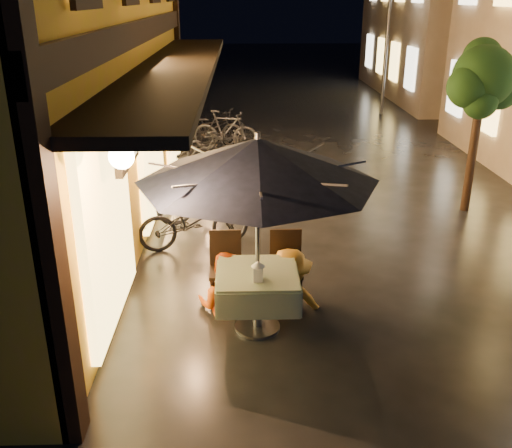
{
  "coord_description": "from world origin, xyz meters",
  "views": [
    {
      "loc": [
        -1.9,
        -5.65,
        3.84
      ],
      "look_at": [
        -1.71,
        1.02,
        1.15
      ],
      "focal_mm": 40.0,
      "sensor_mm": 36.0,
      "label": 1
    }
  ],
  "objects_px": {
    "table_lantern": "(258,270)",
    "person_orange": "(224,254)",
    "patio_umbrella": "(258,160)",
    "person_yellow": "(290,252)",
    "bicycle_0": "(194,220)",
    "cafe_table": "(257,286)"
  },
  "relations": [
    {
      "from": "table_lantern",
      "to": "person_orange",
      "type": "relative_size",
      "value": 0.16
    },
    {
      "from": "patio_umbrella",
      "to": "person_yellow",
      "type": "relative_size",
      "value": 1.72
    },
    {
      "from": "table_lantern",
      "to": "person_orange",
      "type": "bearing_deg",
      "value": 119.13
    },
    {
      "from": "person_yellow",
      "to": "bicycle_0",
      "type": "bearing_deg",
      "value": -60.16
    },
    {
      "from": "person_orange",
      "to": "person_yellow",
      "type": "xyz_separation_m",
      "value": [
        0.84,
        -0.01,
        0.03
      ]
    },
    {
      "from": "person_yellow",
      "to": "bicycle_0",
      "type": "xyz_separation_m",
      "value": [
        -1.37,
        1.99,
        -0.33
      ]
    },
    {
      "from": "table_lantern",
      "to": "patio_umbrella",
      "type": "bearing_deg",
      "value": 90.0
    },
    {
      "from": "cafe_table",
      "to": "bicycle_0",
      "type": "height_order",
      "value": "bicycle_0"
    },
    {
      "from": "table_lantern",
      "to": "person_yellow",
      "type": "height_order",
      "value": "person_yellow"
    },
    {
      "from": "cafe_table",
      "to": "patio_umbrella",
      "type": "bearing_deg",
      "value": -14.04
    },
    {
      "from": "person_yellow",
      "to": "patio_umbrella",
      "type": "bearing_deg",
      "value": 44.75
    },
    {
      "from": "cafe_table",
      "to": "person_yellow",
      "type": "relative_size",
      "value": 0.62
    },
    {
      "from": "person_orange",
      "to": "table_lantern",
      "type": "bearing_deg",
      "value": 133.57
    },
    {
      "from": "table_lantern",
      "to": "person_yellow",
      "type": "xyz_separation_m",
      "value": [
        0.43,
        0.73,
        -0.12
      ]
    },
    {
      "from": "table_lantern",
      "to": "bicycle_0",
      "type": "xyz_separation_m",
      "value": [
        -0.94,
        2.72,
        -0.44
      ]
    },
    {
      "from": "patio_umbrella",
      "to": "table_lantern",
      "type": "xyz_separation_m",
      "value": [
        0.0,
        -0.23,
        -1.23
      ]
    },
    {
      "from": "patio_umbrella",
      "to": "person_orange",
      "type": "relative_size",
      "value": 1.77
    },
    {
      "from": "person_yellow",
      "to": "cafe_table",
      "type": "bearing_deg",
      "value": 44.75
    },
    {
      "from": "patio_umbrella",
      "to": "person_orange",
      "type": "xyz_separation_m",
      "value": [
        -0.41,
        0.52,
        -1.37
      ]
    },
    {
      "from": "cafe_table",
      "to": "patio_umbrella",
      "type": "height_order",
      "value": "patio_umbrella"
    },
    {
      "from": "person_yellow",
      "to": "bicycle_0",
      "type": "distance_m",
      "value": 2.44
    },
    {
      "from": "patio_umbrella",
      "to": "bicycle_0",
      "type": "xyz_separation_m",
      "value": [
        -0.94,
        2.49,
        -1.67
      ]
    }
  ]
}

